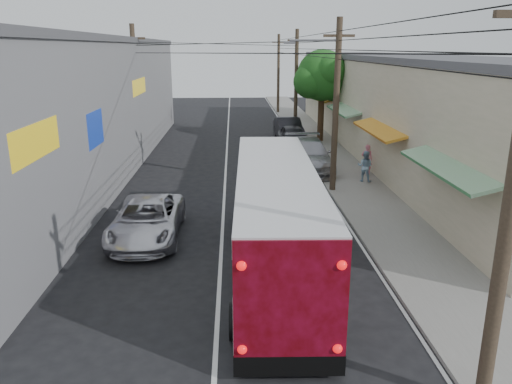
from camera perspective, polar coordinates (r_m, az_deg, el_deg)
ground at (r=11.99m, az=-4.64°, el=-17.86°), size 120.00×120.00×0.00m
sidewalk at (r=31.24m, az=8.61°, el=3.75°), size 3.00×80.00×0.12m
building_right at (r=33.80m, az=15.77°, el=9.58°), size 7.09×40.00×6.25m
building_left at (r=29.49m, az=-20.57°, el=9.26°), size 7.20×36.00×7.25m
utility_poles at (r=30.48m, az=2.46°, el=11.35°), size 11.80×45.28×8.00m
street_tree at (r=36.57m, az=7.68°, el=12.89°), size 4.40×4.00×6.60m
coach_bus at (r=15.35m, az=2.25°, el=-2.95°), size 2.85×11.28×3.23m
jeepney at (r=18.48m, az=-12.35°, el=-3.10°), size 2.39×5.16×1.43m
parked_suv at (r=28.11m, az=5.92°, el=4.18°), size 2.61×6.14×1.77m
parked_car_mid at (r=34.80m, az=4.28°, el=6.32°), size 2.04×4.52×1.51m
parked_car_far at (r=37.81m, az=3.73°, el=7.22°), size 1.96×5.04×1.64m
pedestrian_near at (r=27.45m, az=12.54°, el=3.67°), size 0.64×0.48×1.62m
pedestrian_far at (r=25.91m, az=12.35°, el=2.90°), size 0.95×0.87×1.58m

